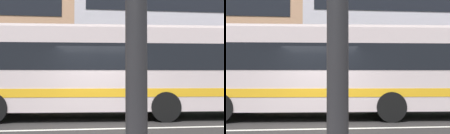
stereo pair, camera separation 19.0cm
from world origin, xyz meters
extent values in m
plane|color=#2B2928|center=(0.00, 0.00, 0.00)|extent=(160.00, 160.00, 0.00)
cube|color=silver|center=(0.00, 0.00, 0.00)|extent=(60.00, 0.16, 0.01)
cube|color=#1E6520|center=(-1.63, 5.62, 0.36)|extent=(19.38, 1.10, 0.72)
cube|color=silver|center=(8.68, 15.10, 6.39)|extent=(19.35, 8.83, 12.78)
cube|color=beige|center=(1.68, 2.17, 1.75)|extent=(11.87, 3.02, 2.79)
cube|color=black|center=(1.68, 2.17, 2.16)|extent=(11.17, 3.01, 0.89)
cube|color=gold|center=(1.68, 2.17, 0.98)|extent=(11.64, 3.04, 0.28)
cube|color=silver|center=(1.68, 2.17, 3.20)|extent=(11.38, 2.60, 0.12)
cylinder|color=black|center=(-3.16, 3.54, 0.50)|extent=(1.01, 0.32, 1.00)
cylinder|color=black|center=(2.36, 0.98, 0.50)|extent=(1.01, 0.32, 1.00)
cylinder|color=black|center=(2.46, 3.30, 0.50)|extent=(1.01, 0.32, 1.00)
camera|label=1|loc=(-0.36, -7.76, 1.52)|focal=43.10mm
camera|label=2|loc=(-0.17, -7.78, 1.52)|focal=43.10mm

